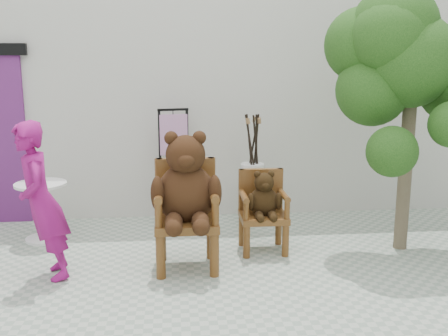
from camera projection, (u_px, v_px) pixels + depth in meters
name	position (u px, v px, depth m)	size (l,w,h in m)	color
ground_plane	(231.00, 299.00, 4.77)	(60.00, 60.00, 0.00)	#9CA594
back_wall	(207.00, 104.00, 7.47)	(9.00, 1.00, 3.00)	beige
chair_big	(186.00, 193.00, 5.32)	(0.71, 0.76, 1.44)	#4E2D10
chair_small	(263.00, 203.00, 5.87)	(0.52, 0.50, 0.93)	#4E2D10
person	(42.00, 202.00, 5.07)	(0.57, 0.38, 1.57)	#911167
cafe_table	(42.00, 205.00, 6.21)	(0.60, 0.60, 0.70)	white
display_stand	(174.00, 180.00, 6.85)	(0.51, 0.43, 1.51)	black
stool_bucket	(252.00, 177.00, 6.75)	(0.32, 0.32, 1.45)	white
tree	(409.00, 62.00, 5.61)	(1.97, 1.45, 2.92)	#4A3E2C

